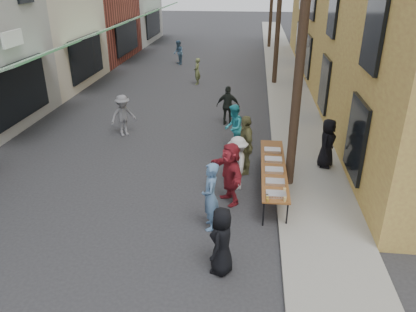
% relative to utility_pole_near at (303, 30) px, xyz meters
% --- Properties ---
extents(ground, '(120.00, 120.00, 0.00)m').
position_rel_utility_pole_near_xyz_m(ground, '(-4.30, -3.00, -4.50)').
color(ground, '#28282B').
rests_on(ground, ground).
extents(sidewalk, '(2.20, 60.00, 0.10)m').
position_rel_utility_pole_near_xyz_m(sidewalk, '(0.70, 12.00, -4.45)').
color(sidewalk, gray).
rests_on(sidewalk, ground).
extents(storefront_row, '(8.00, 37.00, 9.00)m').
position_rel_utility_pole_near_xyz_m(storefront_row, '(-14.30, 11.96, -0.38)').
color(storefront_row, maroon).
rests_on(storefront_row, ground).
extents(utility_pole_near, '(0.26, 0.26, 9.00)m').
position_rel_utility_pole_near_xyz_m(utility_pole_near, '(0.00, 0.00, 0.00)').
color(utility_pole_near, '#2D2116').
rests_on(utility_pole_near, ground).
extents(serving_table, '(0.70, 4.00, 0.75)m').
position_rel_utility_pole_near_xyz_m(serving_table, '(-0.50, -0.33, -3.79)').
color(serving_table, brown).
rests_on(serving_table, ground).
extents(catering_tray_sausage, '(0.50, 0.33, 0.08)m').
position_rel_utility_pole_near_xyz_m(catering_tray_sausage, '(-0.50, -1.98, -3.71)').
color(catering_tray_sausage, maroon).
rests_on(catering_tray_sausage, serving_table).
extents(catering_tray_foil_b, '(0.50, 0.33, 0.08)m').
position_rel_utility_pole_near_xyz_m(catering_tray_foil_b, '(-0.50, -1.33, -3.71)').
color(catering_tray_foil_b, '#B2B2B7').
rests_on(catering_tray_foil_b, serving_table).
extents(catering_tray_buns, '(0.50, 0.33, 0.08)m').
position_rel_utility_pole_near_xyz_m(catering_tray_buns, '(-0.50, -0.63, -3.71)').
color(catering_tray_buns, tan).
rests_on(catering_tray_buns, serving_table).
extents(catering_tray_foil_d, '(0.50, 0.33, 0.08)m').
position_rel_utility_pole_near_xyz_m(catering_tray_foil_d, '(-0.50, 0.07, -3.71)').
color(catering_tray_foil_d, '#B2B2B7').
rests_on(catering_tray_foil_d, serving_table).
extents(catering_tray_buns_end, '(0.50, 0.33, 0.08)m').
position_rel_utility_pole_near_xyz_m(catering_tray_buns_end, '(-0.50, 0.77, -3.71)').
color(catering_tray_buns_end, tan).
rests_on(catering_tray_buns_end, serving_table).
extents(condiment_jar_a, '(0.07, 0.07, 0.08)m').
position_rel_utility_pole_near_xyz_m(condiment_jar_a, '(-0.72, -2.28, -3.71)').
color(condiment_jar_a, '#A57F26').
rests_on(condiment_jar_a, serving_table).
extents(condiment_jar_b, '(0.07, 0.07, 0.08)m').
position_rel_utility_pole_near_xyz_m(condiment_jar_b, '(-0.72, -2.18, -3.71)').
color(condiment_jar_b, '#A57F26').
rests_on(condiment_jar_b, serving_table).
extents(condiment_jar_c, '(0.07, 0.07, 0.08)m').
position_rel_utility_pole_near_xyz_m(condiment_jar_c, '(-0.72, -2.08, -3.71)').
color(condiment_jar_c, '#A57F26').
rests_on(condiment_jar_c, serving_table).
extents(cup_stack, '(0.08, 0.08, 0.12)m').
position_rel_utility_pole_near_xyz_m(cup_stack, '(-0.30, -2.23, -3.69)').
color(cup_stack, tan).
rests_on(cup_stack, serving_table).
extents(guest_front_a, '(0.68, 0.86, 1.54)m').
position_rel_utility_pole_near_xyz_m(guest_front_a, '(-1.69, -4.01, -3.73)').
color(guest_front_a, black).
rests_on(guest_front_a, ground).
extents(guest_front_b, '(0.50, 0.69, 1.77)m').
position_rel_utility_pole_near_xyz_m(guest_front_b, '(-2.10, -2.43, -3.62)').
color(guest_front_b, '#51749D').
rests_on(guest_front_b, ground).
extents(guest_front_c, '(0.68, 0.85, 1.66)m').
position_rel_utility_pole_near_xyz_m(guest_front_c, '(-1.81, 2.50, -3.67)').
color(guest_front_c, '#2BA3B3').
rests_on(guest_front_c, ground).
extents(guest_front_d, '(0.68, 1.09, 1.61)m').
position_rel_utility_pole_near_xyz_m(guest_front_d, '(-1.54, -0.32, -3.69)').
color(guest_front_d, beige).
rests_on(guest_front_d, ground).
extents(guest_front_e, '(0.76, 1.20, 1.90)m').
position_rel_utility_pole_near_xyz_m(guest_front_e, '(-1.34, 0.73, -3.55)').
color(guest_front_e, brown).
rests_on(guest_front_e, ground).
extents(guest_queue_back, '(1.24, 1.68, 1.76)m').
position_rel_utility_pole_near_xyz_m(guest_queue_back, '(-1.70, -1.12, -3.62)').
color(guest_queue_back, maroon).
rests_on(guest_queue_back, ground).
extents(server, '(0.77, 0.91, 1.60)m').
position_rel_utility_pole_near_xyz_m(server, '(1.23, 1.28, -3.60)').
color(server, black).
rests_on(server, sidewalk).
extents(passerby_left, '(1.17, 1.14, 1.61)m').
position_rel_utility_pole_near_xyz_m(passerby_left, '(-6.10, 3.44, -3.70)').
color(passerby_left, slate).
rests_on(passerby_left, ground).
extents(passerby_mid, '(0.98, 0.45, 1.63)m').
position_rel_utility_pole_near_xyz_m(passerby_mid, '(-2.17, 5.09, -3.69)').
color(passerby_mid, black).
rests_on(passerby_mid, ground).
extents(passerby_right, '(0.37, 0.55, 1.47)m').
position_rel_utility_pole_near_xyz_m(passerby_right, '(-4.33, 11.49, -3.77)').
color(passerby_right, '#616C3E').
rests_on(passerby_right, ground).
extents(passerby_far, '(0.85, 0.95, 1.61)m').
position_rel_utility_pole_near_xyz_m(passerby_far, '(-6.31, 16.58, -3.69)').
color(passerby_far, '#41617E').
rests_on(passerby_far, ground).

